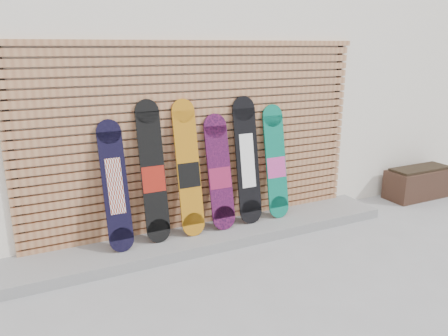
{
  "coord_description": "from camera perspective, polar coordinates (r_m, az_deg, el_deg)",
  "views": [
    {
      "loc": [
        -2.13,
        -3.67,
        2.24
      ],
      "look_at": [
        0.05,
        0.75,
        0.85
      ],
      "focal_mm": 35.0,
      "sensor_mm": 36.0,
      "label": 1
    }
  ],
  "objects": [
    {
      "name": "concrete_step",
      "position": [
        5.25,
        -1.59,
        -8.77
      ],
      "size": [
        4.6,
        0.7,
        0.12
      ],
      "primitive_type": "cube",
      "color": "gray",
      "rests_on": "ground"
    },
    {
      "name": "planter_box",
      "position": [
        7.25,
        24.06,
        -1.74
      ],
      "size": [
        1.05,
        0.44,
        0.47
      ],
      "color": "#311E15",
      "rests_on": "ground"
    },
    {
      "name": "snowboard_1",
      "position": [
        4.84,
        -9.27,
        -0.65
      ],
      "size": [
        0.27,
        0.31,
        1.57
      ],
      "color": "black",
      "rests_on": "concrete_step"
    },
    {
      "name": "snowboard_0",
      "position": [
        4.75,
        -14.03,
        -2.3
      ],
      "size": [
        0.26,
        0.36,
        1.38
      ],
      "color": "black",
      "rests_on": "concrete_step"
    },
    {
      "name": "snowboard_3",
      "position": [
        5.14,
        -0.59,
        -0.66
      ],
      "size": [
        0.29,
        0.32,
        1.36
      ],
      "color": "black",
      "rests_on": "concrete_step"
    },
    {
      "name": "ground",
      "position": [
        4.8,
        3.55,
        -12.1
      ],
      "size": [
        80.0,
        80.0,
        0.0
      ],
      "primitive_type": "plane",
      "color": "gray",
      "rests_on": "ground"
    },
    {
      "name": "slat_wall",
      "position": [
        5.15,
        -3.04,
        4.17
      ],
      "size": [
        4.26,
        0.08,
        2.29
      ],
      "color": "#A66B45",
      "rests_on": "ground"
    },
    {
      "name": "snowboard_5",
      "position": [
        5.53,
        6.78,
        0.71
      ],
      "size": [
        0.28,
        0.29,
        1.42
      ],
      "color": "#0B6C54",
      "rests_on": "concrete_step"
    },
    {
      "name": "snowboard_2",
      "position": [
        4.97,
        -4.68,
        -0.17
      ],
      "size": [
        0.27,
        0.32,
        1.55
      ],
      "color": "#B06D12",
      "rests_on": "concrete_step"
    },
    {
      "name": "building",
      "position": [
        7.65,
        -6.19,
        12.36
      ],
      "size": [
        12.0,
        5.0,
        3.6
      ],
      "primitive_type": "cube",
      "color": "white",
      "rests_on": "ground"
    },
    {
      "name": "snowboard_4",
      "position": [
        5.3,
        3.05,
        0.96
      ],
      "size": [
        0.3,
        0.3,
        1.54
      ],
      "color": "black",
      "rests_on": "concrete_step"
    }
  ]
}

